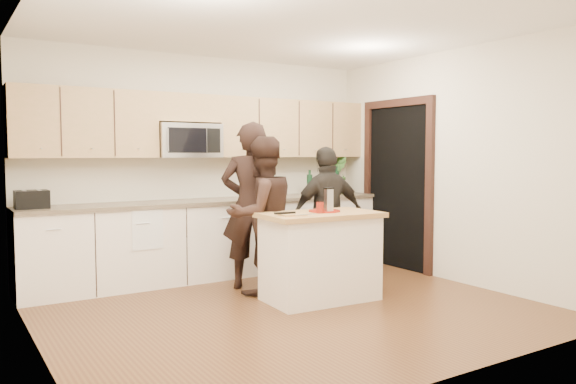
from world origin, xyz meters
TOP-DOWN VIEW (x-y plane):
  - floor at (0.00, 0.00)m, footprint 4.50×4.50m
  - room_shell at (0.00, 0.00)m, footprint 4.52×4.02m
  - back_cabinetry at (0.00, 1.69)m, footprint 4.50×0.66m
  - upper_cabinetry at (0.03, 1.83)m, footprint 4.50×0.33m
  - microwave at (-0.31, 1.80)m, footprint 0.76×0.41m
  - doorway at (2.23, 0.90)m, footprint 0.06×1.25m
  - framed_picture at (1.95, 1.98)m, footprint 0.30×0.03m
  - dish_towel at (-0.95, 1.50)m, footprint 0.34×0.60m
  - island at (0.43, 0.10)m, footprint 1.24×0.77m
  - red_plate at (0.51, 0.14)m, footprint 0.33×0.33m
  - box_grater at (0.49, 0.05)m, footprint 0.09×0.06m
  - drink_glass at (0.38, 0.04)m, footprint 0.07×0.07m
  - cutting_board at (0.04, 0.01)m, footprint 0.25×0.18m
  - tongs at (-0.03, 0.05)m, footprint 0.22×0.04m
  - knife at (0.09, -0.13)m, footprint 0.22×0.03m
  - toaster at (-2.05, 1.67)m, footprint 0.32×0.24m
  - bottle_cluster at (1.70, 1.68)m, footprint 0.53×0.27m
  - orchid at (1.88, 1.72)m, footprint 0.36×0.37m
  - woman_left at (0.08, 0.92)m, footprint 0.80×0.73m
  - woman_center at (0.06, 0.65)m, footprint 0.86×0.70m
  - woman_right at (0.94, 0.67)m, footprint 0.96×0.47m

SIDE VIEW (x-z plane):
  - floor at x=0.00m, z-range 0.00..0.00m
  - island at x=0.43m, z-range 0.00..0.90m
  - back_cabinetry at x=0.00m, z-range 0.00..0.94m
  - woman_right at x=0.94m, z-range 0.00..1.58m
  - dish_towel at x=-0.95m, z-range 0.56..1.04m
  - woman_center at x=0.06m, z-range 0.00..1.68m
  - red_plate at x=0.51m, z-range 0.90..0.92m
  - cutting_board at x=0.04m, z-range 0.90..0.92m
  - knife at x=0.09m, z-range 0.92..0.92m
  - woman_left at x=0.08m, z-range 0.00..1.84m
  - tongs at x=-0.03m, z-range 0.92..0.93m
  - drink_glass at x=0.38m, z-range 0.90..1.01m
  - toaster at x=-2.05m, z-range 0.94..1.13m
  - box_grater at x=0.49m, z-range 0.92..1.16m
  - bottle_cluster at x=1.70m, z-range 0.92..1.31m
  - doorway at x=2.23m, z-range 0.06..2.26m
  - orchid at x=1.88m, z-range 0.94..1.47m
  - framed_picture at x=1.95m, z-range 1.09..1.47m
  - microwave at x=-0.31m, z-range 1.45..1.85m
  - room_shell at x=0.00m, z-range 0.38..3.09m
  - upper_cabinetry at x=0.03m, z-range 1.47..2.22m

